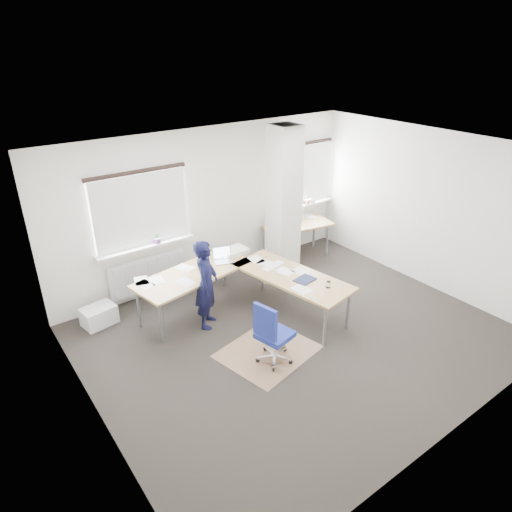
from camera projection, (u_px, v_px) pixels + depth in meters
ground at (296, 336)px, 7.02m from camera, size 6.00×6.00×0.00m
room_shell at (290, 218)px, 6.68m from camera, size 6.04×5.04×2.82m
floor_mat at (268, 351)px, 6.66m from camera, size 1.49×1.34×0.01m
white_crate at (99, 316)px, 7.24m from camera, size 0.56×0.43×0.30m
desk_main at (244, 275)px, 7.34m from camera, size 2.82×2.63×0.96m
desk_side at (297, 226)px, 9.26m from camera, size 1.50×0.93×1.22m
task_chair at (273, 345)px, 6.35m from camera, size 0.55×0.54×0.99m
person at (206, 284)px, 6.99m from camera, size 0.61×0.62×1.45m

